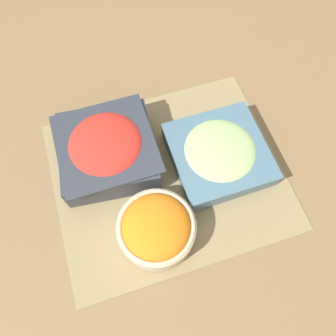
{
  "coord_description": "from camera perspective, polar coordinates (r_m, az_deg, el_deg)",
  "views": [
    {
      "loc": [
        -0.09,
        -0.26,
        0.63
      ],
      "look_at": [
        0.0,
        0.0,
        0.03
      ],
      "focal_mm": 35.0,
      "sensor_mm": 36.0,
      "label": 1
    }
  ],
  "objects": [
    {
      "name": "tomato_bowl",
      "position": [
        0.67,
        -10.52,
        3.19
      ],
      "size": [
        0.21,
        0.21,
        0.08
      ],
      "color": "#333842",
      "rests_on": "placemat"
    },
    {
      "name": "ground_plane",
      "position": [
        0.69,
        -0.0,
        -1.2
      ],
      "size": [
        3.0,
        3.0,
        0.0
      ],
      "primitive_type": "plane",
      "color": "olive"
    },
    {
      "name": "cucumber_bowl",
      "position": [
        0.68,
        8.76,
        2.72
      ],
      "size": [
        0.19,
        0.19,
        0.06
      ],
      "color": "slate",
      "rests_on": "placemat"
    },
    {
      "name": "carrot_bowl",
      "position": [
        0.61,
        -2.01,
        -10.43
      ],
      "size": [
        0.14,
        0.14,
        0.08
      ],
      "color": "beige",
      "rests_on": "placemat"
    },
    {
      "name": "placemat",
      "position": [
        0.69,
        -0.0,
        -1.13
      ],
      "size": [
        0.47,
        0.4,
        0.0
      ],
      "color": "#937F56",
      "rests_on": "ground_plane"
    }
  ]
}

